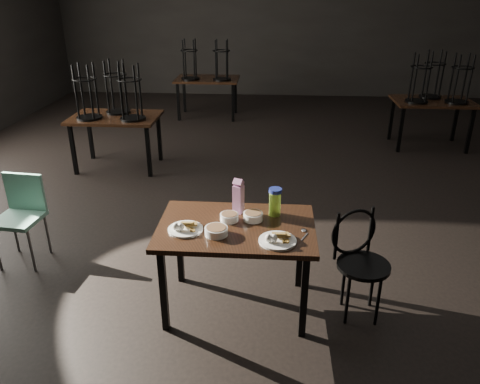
# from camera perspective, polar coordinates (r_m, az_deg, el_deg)

# --- Properties ---
(main_table) EXTENTS (1.20, 0.80, 0.75)m
(main_table) POSITION_cam_1_polar(r_m,az_deg,el_deg) (3.62, -0.45, -5.19)
(main_table) COLOR black
(main_table) RESTS_ON ground
(plate_left) EXTENTS (0.26, 0.26, 0.09)m
(plate_left) POSITION_cam_1_polar(r_m,az_deg,el_deg) (3.52, -6.73, -4.32)
(plate_left) COLOR white
(plate_left) RESTS_ON main_table
(plate_right) EXTENTS (0.27, 0.27, 0.09)m
(plate_right) POSITION_cam_1_polar(r_m,az_deg,el_deg) (3.36, 4.57, -5.73)
(plate_right) COLOR white
(plate_right) RESTS_ON main_table
(bowl_near) EXTENTS (0.14, 0.14, 0.06)m
(bowl_near) POSITION_cam_1_polar(r_m,az_deg,el_deg) (3.64, -1.32, -3.06)
(bowl_near) COLOR white
(bowl_near) RESTS_ON main_table
(bowl_far) EXTENTS (0.15, 0.15, 0.06)m
(bowl_far) POSITION_cam_1_polar(r_m,az_deg,el_deg) (3.65, 1.60, -2.95)
(bowl_far) COLOR white
(bowl_far) RESTS_ON main_table
(bowl_big) EXTENTS (0.17, 0.17, 0.06)m
(bowl_big) POSITION_cam_1_polar(r_m,az_deg,el_deg) (3.44, -2.92, -4.74)
(bowl_big) COLOR white
(bowl_big) RESTS_ON main_table
(juice_carton) EXTENTS (0.10, 0.10, 0.29)m
(juice_carton) POSITION_cam_1_polar(r_m,az_deg,el_deg) (3.71, -0.20, -0.62)
(juice_carton) COLOR #871866
(juice_carton) RESTS_ON main_table
(water_bottle) EXTENTS (0.12, 0.12, 0.23)m
(water_bottle) POSITION_cam_1_polar(r_m,az_deg,el_deg) (3.70, 4.29, -1.17)
(water_bottle) COLOR #AEE844
(water_bottle) RESTS_ON main_table
(spoon) EXTENTS (0.06, 0.18, 0.01)m
(spoon) POSITION_cam_1_polar(r_m,az_deg,el_deg) (3.52, 7.79, -4.74)
(spoon) COLOR silver
(spoon) RESTS_ON main_table
(bentwood_chair) EXTENTS (0.46, 0.46, 0.86)m
(bentwood_chair) POSITION_cam_1_polar(r_m,az_deg,el_deg) (3.77, 14.34, -7.50)
(bentwood_chair) COLOR black
(bentwood_chair) RESTS_ON ground
(school_chair) EXTENTS (0.42, 0.42, 0.84)m
(school_chair) POSITION_cam_1_polar(r_m,az_deg,el_deg) (4.80, -25.13, -2.09)
(school_chair) COLOR #7FC6AB
(school_chair) RESTS_ON ground
(bg_table_left) EXTENTS (1.20, 0.80, 1.48)m
(bg_table_left) POSITION_cam_1_polar(r_m,az_deg,el_deg) (6.74, -15.07, 9.13)
(bg_table_left) COLOR black
(bg_table_left) RESTS_ON ground
(bg_table_right) EXTENTS (1.20, 0.80, 1.48)m
(bg_table_right) POSITION_cam_1_polar(r_m,az_deg,el_deg) (8.01, 22.55, 10.47)
(bg_table_right) COLOR black
(bg_table_right) RESTS_ON ground
(bg_table_far) EXTENTS (1.20, 0.80, 1.48)m
(bg_table_far) POSITION_cam_1_polar(r_m,az_deg,el_deg) (9.19, -4.05, 13.64)
(bg_table_far) COLOR black
(bg_table_far) RESTS_ON ground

